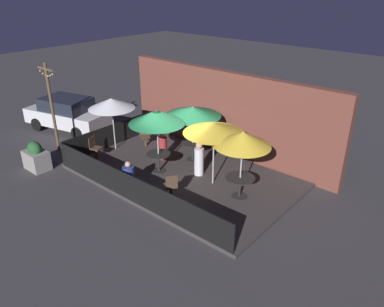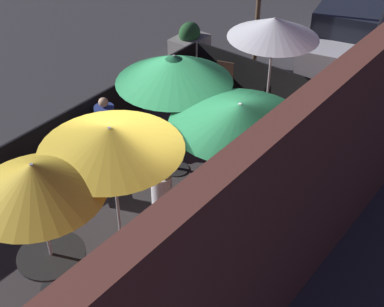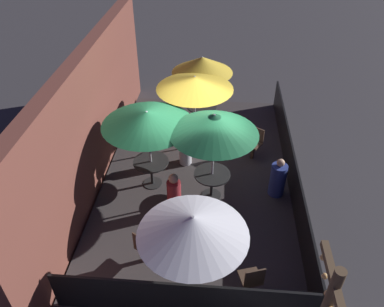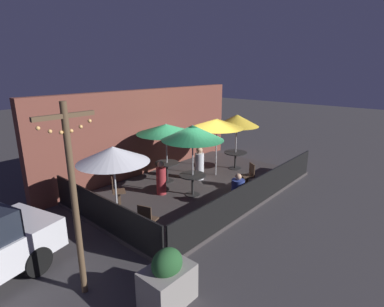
{
  "view_description": "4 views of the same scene",
  "coord_description": "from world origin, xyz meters",
  "views": [
    {
      "loc": [
        8.37,
        -9.27,
        6.89
      ],
      "look_at": [
        0.79,
        -0.36,
        1.34
      ],
      "focal_mm": 35.0,
      "sensor_mm": 36.0,
      "label": 1
    },
    {
      "loc": [
        5.49,
        4.97,
        6.58
      ],
      "look_at": [
        -0.24,
        0.45,
        1.23
      ],
      "focal_mm": 50.0,
      "sensor_mm": 36.0,
      "label": 2
    },
    {
      "loc": [
        -7.95,
        -0.49,
        6.86
      ],
      "look_at": [
        -0.27,
        0.14,
        1.03
      ],
      "focal_mm": 35.0,
      "sensor_mm": 36.0,
      "label": 3
    },
    {
      "loc": [
        -8.07,
        -6.7,
        4.35
      ],
      "look_at": [
        0.17,
        0.49,
        1.23
      ],
      "focal_mm": 28.0,
      "sensor_mm": 36.0,
      "label": 4
    }
  ],
  "objects": [
    {
      "name": "dining_table_0",
      "position": [
        -0.49,
        1.19,
        0.72
      ],
      "size": [
        0.92,
        0.92,
        0.76
      ],
      "color": "black",
      "rests_on": "patio_deck"
    },
    {
      "name": "patio_umbrella_4",
      "position": [
        1.31,
        0.19,
        2.27
      ],
      "size": [
        2.14,
        2.14,
        2.33
      ],
      "color": "#B2B2B7",
      "rests_on": "patio_deck"
    },
    {
      "name": "ground_plane",
      "position": [
        0.0,
        0.0,
        0.0
      ],
      "size": [
        60.0,
        60.0,
        0.0
      ],
      "primitive_type": "plane",
      "color": "#383538"
    },
    {
      "name": "dining_table_1",
      "position": [
        -0.83,
        -0.41,
        0.71
      ],
      "size": [
        0.91,
        0.91,
        0.74
      ],
      "color": "black",
      "rests_on": "patio_deck"
    },
    {
      "name": "planter_box",
      "position": [
        -4.78,
        -3.21,
        0.51
      ],
      "size": [
        0.99,
        0.69,
        1.16
      ],
      "color": "gray",
      "rests_on": "ground_plane"
    },
    {
      "name": "patio_umbrella_0",
      "position": [
        -0.49,
        1.19,
        2.19
      ],
      "size": [
        2.23,
        2.23,
        2.25
      ],
      "color": "#B2B2B7",
      "rests_on": "patio_deck"
    },
    {
      "name": "parked_car_0",
      "position": [
        -7.5,
        -0.01,
        0.84
      ],
      "size": [
        4.45,
        2.63,
        1.62
      ],
      "rotation": [
        0.0,
        0.0,
        0.24
      ],
      "color": "silver",
      "rests_on": "ground_plane"
    },
    {
      "name": "fence_side_left",
      "position": [
        -4.13,
        0.0,
        0.59
      ],
      "size": [
        0.05,
        4.86,
        0.95
      ],
      "color": "black",
      "rests_on": "patio_deck"
    },
    {
      "name": "patio_umbrella_1",
      "position": [
        -0.83,
        -0.41,
        2.32
      ],
      "size": [
        2.07,
        2.07,
        2.45
      ],
      "color": "#B2B2B7",
      "rests_on": "patio_deck"
    },
    {
      "name": "patio_umbrella_3",
      "position": [
        -3.74,
        -0.16,
        2.16
      ],
      "size": [
        1.93,
        1.93,
        2.26
      ],
      "color": "#B2B2B7",
      "rests_on": "patio_deck"
    },
    {
      "name": "patio_chair_2",
      "position": [
        -3.0,
        0.9,
        0.61
      ],
      "size": [
        0.55,
        0.55,
        0.91
      ],
      "rotation": [
        0.0,
        0.0,
        -0.54
      ],
      "color": "#4C3828",
      "rests_on": "patio_deck"
    },
    {
      "name": "patron_2",
      "position": [
        0.5,
        0.39,
        0.72
      ],
      "size": [
        0.48,
        0.48,
        1.31
      ],
      "rotation": [
        0.0,
        0.0,
        2.59
      ],
      "color": "silver",
      "rests_on": "patio_deck"
    },
    {
      "name": "building_wall",
      "position": [
        0.0,
        2.76,
        1.77
      ],
      "size": [
        9.96,
        0.36,
        3.54
      ],
      "color": "brown",
      "rests_on": "ground_plane"
    },
    {
      "name": "dining_table_2",
      "position": [
        2.55,
        0.06,
        0.71
      ],
      "size": [
        0.99,
        0.99,
        0.74
      ],
      "color": "black",
      "rests_on": "patio_deck"
    },
    {
      "name": "patio_deck",
      "position": [
        0.0,
        0.0,
        0.06
      ],
      "size": [
        8.36,
        5.06,
        0.12
      ],
      "color": "#383333",
      "rests_on": "ground_plane"
    },
    {
      "name": "patio_chair_1",
      "position": [
        0.92,
        -1.58,
        0.65
      ],
      "size": [
        0.55,
        0.55,
        0.95
      ],
      "rotation": [
        0.0,
        0.0,
        2.55
      ],
      "color": "#4C3828",
      "rests_on": "patio_deck"
    },
    {
      "name": "patio_chair_0",
      "position": [
        -3.61,
        -1.28,
        0.62
      ],
      "size": [
        0.5,
        0.5,
        0.92
      ],
      "rotation": [
        0.0,
        0.0,
        0.3
      ],
      "color": "#4C3828",
      "rests_on": "patio_deck"
    },
    {
      "name": "patron_0",
      "position": [
        -0.6,
        -2.08,
        0.6
      ],
      "size": [
        0.57,
        0.57,
        1.11
      ],
      "rotation": [
        0.0,
        0.0,
        2.3
      ],
      "color": "navy",
      "rests_on": "patio_deck"
    },
    {
      "name": "patron_1",
      "position": [
        -1.47,
        0.47,
        0.66
      ],
      "size": [
        0.46,
        0.46,
        1.19
      ],
      "rotation": [
        0.0,
        0.0,
        0.54
      ],
      "color": "maroon",
      "rests_on": "patio_deck"
    },
    {
      "name": "patio_umbrella_2",
      "position": [
        2.55,
        0.06,
        2.24
      ],
      "size": [
        1.85,
        1.85,
        2.37
      ],
      "color": "#B2B2B7",
      "rests_on": "patio_deck"
    },
    {
      "name": "fence_front",
      "position": [
        0.0,
        -2.49,
        0.59
      ],
      "size": [
        8.16,
        0.05,
        0.95
      ],
      "color": "black",
      "rests_on": "patio_deck"
    }
  ]
}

